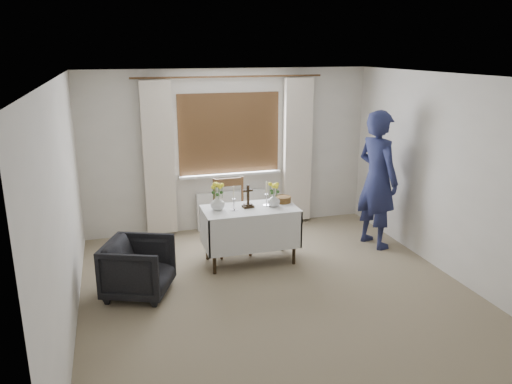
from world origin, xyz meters
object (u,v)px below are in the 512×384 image
armchair (139,268)px  person (377,179)px  flower_vase_left (218,203)px  flower_vase_right (274,200)px  altar_table (250,235)px  wooden_chair (232,217)px  wooden_cross (248,196)px

armchair → person: bearing=-57.1°
flower_vase_left → flower_vase_right: bearing=-4.8°
altar_table → wooden_chair: (-0.15, 0.40, 0.14)m
wooden_cross → person: bearing=-5.9°
armchair → altar_table: bearing=-47.9°
altar_table → person: 2.01m
wooden_chair → flower_vase_right: (0.47, -0.42, 0.33)m
altar_table → wooden_cross: bearing=119.4°
wooden_cross → altar_table: bearing=-68.2°
person → wooden_cross: size_ratio=6.40×
wooden_chair → wooden_cross: (0.13, -0.37, 0.40)m
wooden_cross → armchair: bearing=-166.9°
armchair → flower_vase_right: (1.82, 0.51, 0.52)m
altar_table → wooden_cross: size_ratio=4.01×
armchair → flower_vase_left: bearing=-39.3°
altar_table → flower_vase_left: 0.64m
person → flower_vase_right: 1.60m
wooden_chair → wooden_cross: size_ratio=3.36×
flower_vase_left → wooden_cross: bearing=-2.1°
wooden_cross → flower_vase_left: wooden_cross is taller
flower_vase_left → flower_vase_right: size_ratio=1.13×
altar_table → flower_vase_right: bearing=-3.2°
wooden_chair → flower_vase_left: (-0.28, -0.36, 0.34)m
wooden_chair → armchair: size_ratio=1.42×
wooden_chair → armchair: 1.65m
wooden_cross → flower_vase_left: bearing=170.3°
wooden_chair → person: person is taller
flower_vase_right → wooden_cross: bearing=171.9°
wooden_chair → flower_vase_right: wooden_chair is taller
altar_table → wooden_cross: 0.54m
person → flower_vase_left: bearing=77.0°
wooden_chair → altar_table: bearing=-69.9°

